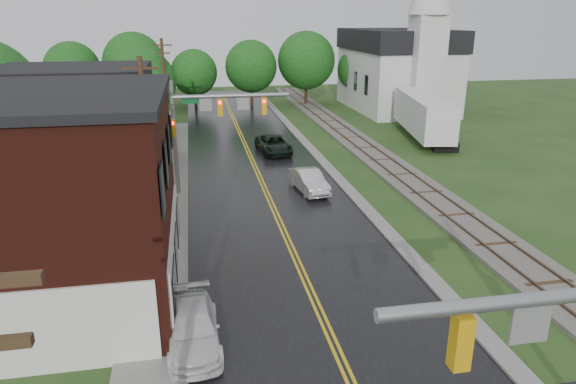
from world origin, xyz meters
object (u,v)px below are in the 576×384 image
object	(u,v)px
tree_left_e	(143,84)
pickup_white	(193,328)
church	(401,61)
sedan_silver	(309,181)
semi_trailer	(423,114)
tree_left_c	(75,98)
traffic_signal_far	(208,116)
utility_pole_b	(147,141)
suv_dark	(274,145)
utility_pole_c	(165,87)

from	to	relation	value
tree_left_e	pickup_white	size ratio (longest dim) A/B	1.86
church	sedan_silver	world-z (taller)	church
sedan_silver	semi_trailer	xyz separation A→B (m)	(13.64, 12.86, 1.65)
tree_left_c	sedan_silver	distance (m)	21.96
tree_left_c	pickup_white	size ratio (longest dim) A/B	1.74
pickup_white	tree_left_e	bearing A→B (deg)	94.25
traffic_signal_far	tree_left_e	bearing A→B (deg)	105.89
utility_pole_b	tree_left_e	bearing A→B (deg)	94.90
suv_dark	pickup_white	size ratio (longest dim) A/B	1.16
suv_dark	semi_trailer	distance (m)	14.67
pickup_white	utility_pole_b	bearing A→B (deg)	97.71
utility_pole_c	tree_left_e	world-z (taller)	utility_pole_c
suv_dark	pickup_white	distance (m)	26.55
traffic_signal_far	utility_pole_b	xyz separation A→B (m)	(-3.33, -5.00, -0.25)
traffic_signal_far	semi_trailer	bearing A→B (deg)	30.93
tree_left_e	sedan_silver	distance (m)	23.36
church	traffic_signal_far	distance (m)	35.59
traffic_signal_far	suv_dark	world-z (taller)	traffic_signal_far
utility_pole_b	tree_left_e	distance (m)	23.99
pickup_white	semi_trailer	xyz separation A→B (m)	(21.21, 28.24, 1.71)
tree_left_c	pickup_white	distance (m)	30.84
tree_left_c	tree_left_e	distance (m)	7.82
tree_left_e	church	bearing A→B (deg)	15.20
utility_pole_b	sedan_silver	world-z (taller)	utility_pole_b
traffic_signal_far	tree_left_e	size ratio (longest dim) A/B	0.90
church	tree_left_e	bearing A→B (deg)	-164.80
tree_left_e	suv_dark	bearing A→B (deg)	-41.26
sedan_silver	pickup_white	world-z (taller)	sedan_silver
traffic_signal_far	utility_pole_b	world-z (taller)	utility_pole_b
utility_pole_c	tree_left_e	distance (m)	2.79
tree_left_e	semi_trailer	distance (m)	26.32
traffic_signal_far	tree_left_c	xyz separation A→B (m)	(-10.38, 12.90, -0.46)
church	utility_pole_b	xyz separation A→B (m)	(-26.80, -31.74, -1.11)
utility_pole_b	tree_left_c	size ratio (longest dim) A/B	1.18
utility_pole_c	semi_trailer	xyz separation A→B (m)	(23.21, -5.09, -2.37)
semi_trailer	utility_pole_b	bearing A→B (deg)	-143.93
utility_pole_b	tree_left_c	bearing A→B (deg)	111.49
suv_dark	sedan_silver	distance (m)	10.30
utility_pole_b	pickup_white	distance (m)	12.20
suv_dark	pickup_white	world-z (taller)	suv_dark
utility_pole_c	suv_dark	distance (m)	12.39
church	pickup_white	xyz separation A→B (m)	(-24.80, -43.06, -5.20)
utility_pole_c	semi_trailer	bearing A→B (deg)	-12.36
traffic_signal_far	semi_trailer	distance (m)	23.33
utility_pole_b	pickup_white	world-z (taller)	utility_pole_b
church	suv_dark	xyz separation A→B (m)	(-17.93, -17.41, -5.13)
church	sedan_silver	distance (m)	33.01
utility_pole_b	semi_trailer	xyz separation A→B (m)	(23.21, 16.91, -2.37)
tree_left_c	suv_dark	world-z (taller)	tree_left_c
semi_trailer	suv_dark	bearing A→B (deg)	-169.78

